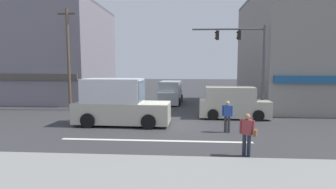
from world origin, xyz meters
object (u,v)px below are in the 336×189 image
van_crossing_leftbound (232,103)px  pedestrian_mid_crossing (227,115)px  utility_pole_near_left (68,58)px  pedestrian_foreground_with_bag (247,132)px  van_parked_curbside (171,93)px  box_truck_waiting_far (119,104)px  traffic_light_mast (249,56)px

van_crossing_leftbound → pedestrian_mid_crossing: size_ratio=2.81×
utility_pole_near_left → pedestrian_mid_crossing: 13.44m
pedestrian_foreground_with_bag → van_parked_curbside: bearing=104.8°
box_truck_waiting_far → van_crossing_leftbound: bearing=20.2°
van_parked_curbside → box_truck_waiting_far: box_truck_waiting_far is taller
utility_pole_near_left → van_parked_curbside: utility_pole_near_left is taller
van_parked_curbside → pedestrian_foreground_with_bag: size_ratio=2.81×
utility_pole_near_left → traffic_light_mast: 13.59m
van_parked_curbside → pedestrian_foreground_with_bag: van_parked_curbside is taller
utility_pole_near_left → box_truck_waiting_far: (5.26, -4.94, -2.86)m
van_parked_curbside → van_crossing_leftbound: same height
traffic_light_mast → pedestrian_foreground_with_bag: (-1.84, -8.10, -3.22)m
van_crossing_leftbound → pedestrian_mid_crossing: 4.15m
pedestrian_mid_crossing → van_crossing_leftbound: bearing=76.7°
traffic_light_mast → van_crossing_leftbound: traffic_light_mast is taller
traffic_light_mast → pedestrian_mid_crossing: size_ratio=3.71×
van_parked_curbside → van_crossing_leftbound: size_ratio=1.00×
box_truck_waiting_far → pedestrian_foreground_with_bag: bearing=-39.1°
pedestrian_mid_crossing → utility_pole_near_left: bearing=150.8°
traffic_light_mast → pedestrian_foreground_with_bag: traffic_light_mast is taller
traffic_light_mast → pedestrian_mid_crossing: bearing=-114.9°
van_parked_curbside → pedestrian_mid_crossing: bearing=-71.4°
box_truck_waiting_far → pedestrian_mid_crossing: bearing=-13.0°
van_parked_curbside → pedestrian_mid_crossing: (3.64, -10.81, -0.06)m
utility_pole_near_left → pedestrian_foreground_with_bag: size_ratio=4.74×
utility_pole_near_left → box_truck_waiting_far: bearing=-43.2°
traffic_light_mast → pedestrian_foreground_with_bag: 8.91m
van_crossing_leftbound → traffic_light_mast: bearing=17.1°
van_crossing_leftbound → pedestrian_foreground_with_bag: van_crossing_leftbound is taller
traffic_light_mast → pedestrian_mid_crossing: 5.80m
van_parked_curbside → pedestrian_foreground_with_bag: 15.05m
utility_pole_near_left → van_crossing_leftbound: size_ratio=1.69×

